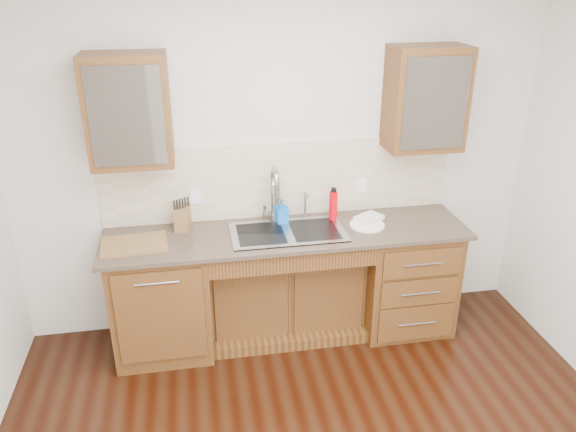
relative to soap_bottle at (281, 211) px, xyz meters
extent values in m
cube|color=silver|center=(0.02, 0.21, 0.34)|extent=(4.00, 0.10, 2.70)
cube|color=#593014|center=(-0.93, -0.15, -0.57)|extent=(0.70, 0.62, 0.88)
cube|color=#593014|center=(0.02, -0.06, -0.66)|extent=(1.20, 0.44, 0.70)
cube|color=#593014|center=(0.97, -0.15, -0.57)|extent=(0.70, 0.62, 0.88)
cube|color=#84705B|center=(0.02, -0.16, -0.11)|extent=(2.70, 0.65, 0.03)
cube|color=beige|center=(0.02, 0.15, 0.20)|extent=(2.70, 0.02, 0.59)
cube|color=#9E9EA5|center=(0.02, -0.18, -0.18)|extent=(0.84, 0.46, 0.19)
cylinder|color=#999993|center=(-0.05, 0.05, 0.10)|extent=(0.04, 0.04, 0.40)
cylinder|color=#999993|center=(0.20, 0.06, 0.02)|extent=(0.02, 0.02, 0.24)
cube|color=#593014|center=(-1.03, -0.01, 0.82)|extent=(0.55, 0.34, 0.75)
cube|color=#593014|center=(1.07, -0.01, 0.82)|extent=(0.55, 0.34, 0.75)
cube|color=white|center=(-0.63, 0.14, 0.11)|extent=(0.08, 0.01, 0.12)
cube|color=white|center=(0.67, 0.14, 0.11)|extent=(0.08, 0.01, 0.12)
imported|color=blue|center=(0.00, 0.00, 0.00)|extent=(0.11, 0.11, 0.20)
cylinder|color=#E6000B|center=(0.40, -0.02, 0.02)|extent=(0.08, 0.08, 0.24)
cylinder|color=white|center=(0.63, -0.17, -0.09)|extent=(0.35, 0.35, 0.01)
cube|color=white|center=(0.67, -0.10, -0.07)|extent=(0.25, 0.23, 0.03)
cube|color=olive|center=(-0.74, 0.03, -0.01)|extent=(0.13, 0.18, 0.18)
cube|color=#8E6946|center=(-1.08, -0.19, -0.09)|extent=(0.48, 0.35, 0.02)
imported|color=white|center=(-1.15, -0.01, 0.77)|extent=(0.13, 0.13, 0.10)
imported|color=white|center=(-0.90, -0.01, 0.76)|extent=(0.10, 0.10, 0.09)
imported|color=silver|center=(0.98, -0.01, 0.77)|extent=(0.13, 0.13, 0.10)
imported|color=white|center=(1.11, -0.01, 0.76)|extent=(0.11, 0.11, 0.09)
camera|label=1|loc=(-0.64, -3.84, 1.71)|focal=35.00mm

